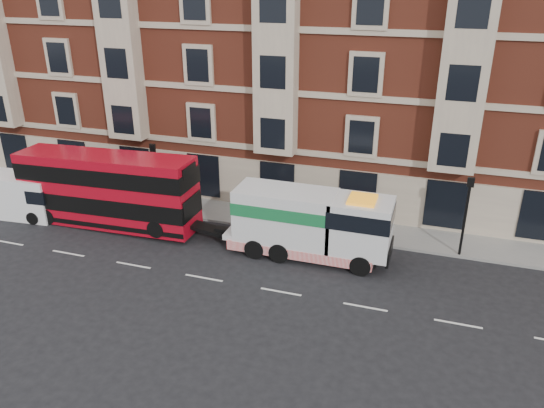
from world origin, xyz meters
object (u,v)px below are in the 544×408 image
Objects in this scene: double_decker_bus at (107,189)px; box_van at (17,195)px; tow_truck at (308,223)px; pedestrian at (56,184)px.

double_decker_bus is 2.07× the size of box_van.
double_decker_bus reaches higher than tow_truck.
box_van is at bearing -174.98° from double_decker_bus.
box_van is at bearing -178.29° from tow_truck.
tow_truck is 18.30m from box_van.
double_decker_bus is at bearing 0.53° from box_van.
double_decker_bus is at bearing -7.60° from pedestrian.
box_van is (-18.28, -0.55, -0.61)m from tow_truck.
double_decker_bus is 1.25× the size of tow_truck.
tow_truck is 1.65× the size of box_van.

